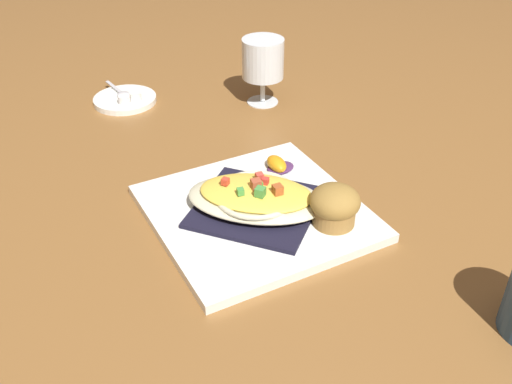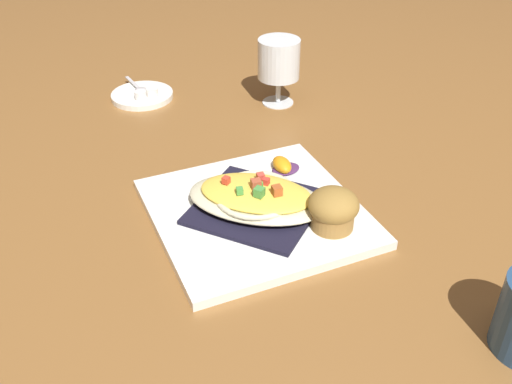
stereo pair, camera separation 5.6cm
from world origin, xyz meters
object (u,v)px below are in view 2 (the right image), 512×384
square_plate (256,213)px  muffin (333,209)px  stemmed_glass (279,62)px  creamer_cup_1 (152,93)px  gratin_dish (256,196)px  spoon (141,90)px  orange_garnish (283,166)px  creamer_saucer (142,95)px  creamer_cup_0 (141,95)px

square_plate → muffin: muffin is taller
stemmed_glass → creamer_cup_1: size_ratio=5.51×
gratin_dish → spoon: gratin_dish is taller
gratin_dish → spoon: bearing=16.9°
orange_garnish → stemmed_glass: (0.27, -0.06, 0.06)m
gratin_dish → creamer_saucer: 0.47m
creamer_cup_0 → creamer_cup_1: bearing=-71.2°
spoon → creamer_cup_1: creamer_cup_1 is taller
muffin → stemmed_glass: size_ratio=0.54×
orange_garnish → creamer_cup_1: bearing=28.6°
orange_garnish → stemmed_glass: size_ratio=0.44×
stemmed_glass → muffin: bearing=175.4°
gratin_dish → creamer_cup_1: bearing=15.2°
square_plate → creamer_cup_0: size_ratio=12.30×
muffin → spoon: bearing=24.1°
spoon → creamer_cup_1: bearing=-139.6°
creamer_saucer → creamer_cup_0: creamer_cup_0 is taller
gratin_dish → muffin: 0.12m
square_plate → creamer_cup_1: (0.43, 0.12, 0.01)m
square_plate → creamer_cup_1: creamer_cup_1 is taller
muffin → creamer_cup_1: (0.50, 0.21, -0.03)m
muffin → stemmed_glass: 0.44m
creamer_saucer → gratin_dish: bearing=-163.1°
square_plate → muffin: bearing=-124.3°
creamer_saucer → muffin: bearing=-155.8°
spoon → creamer_cup_1: 0.03m
stemmed_glass → orange_garnish: bearing=167.0°
stemmed_glass → creamer_cup_1: bearing=75.5°
stemmed_glass → creamer_cup_0: bearing=78.4°
creamer_cup_1 → creamer_cup_0: bearing=108.8°
muffin → orange_garnish: 0.16m
muffin → gratin_dish: bearing=55.7°
creamer_saucer → creamer_cup_0: size_ratio=5.28×
muffin → creamer_saucer: 0.57m
square_plate → creamer_saucer: size_ratio=2.33×
gratin_dish → stemmed_glass: stemmed_glass is taller
gratin_dish → creamer_saucer: gratin_dish is taller
stemmed_glass → square_plate: bearing=160.6°
spoon → creamer_cup_1: size_ratio=4.26×
orange_garnish → creamer_cup_0: size_ratio=2.42×
stemmed_glass → creamer_saucer: 0.29m
creamer_saucer → creamer_cup_1: creamer_cup_1 is taller
muffin → creamer_cup_1: muffin is taller
creamer_saucer → creamer_cup_1: 0.03m
gratin_dish → orange_garnish: 0.12m
muffin → creamer_saucer: (0.52, 0.23, -0.04)m
orange_garnish → creamer_cup_1: size_ratio=2.42×
gratin_dish → orange_garnish: (0.09, -0.07, -0.01)m
square_plate → spoon: size_ratio=2.89×
spoon → creamer_cup_0: 0.03m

